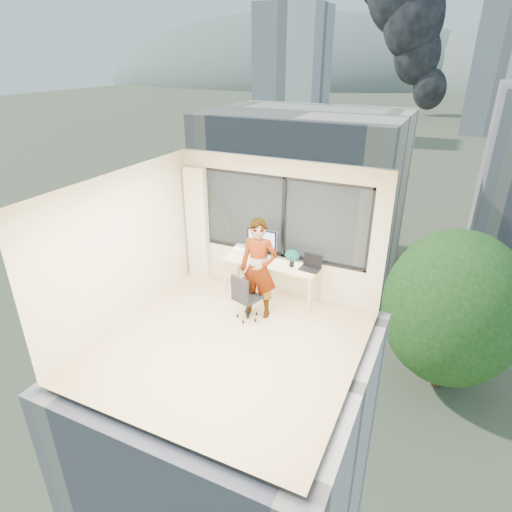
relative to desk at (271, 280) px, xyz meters
The scene contains 24 objects.
floor 1.70m from the desk, 90.00° to the right, with size 4.00×4.00×0.01m, color beige.
ceiling 2.78m from the desk, 90.00° to the right, with size 4.00×4.00×0.01m, color white.
wall_front 3.78m from the desk, 90.00° to the right, with size 4.00×0.01×2.60m, color beige.
wall_left 2.76m from the desk, 140.31° to the right, with size 0.01×4.00×2.60m, color beige.
wall_right 2.76m from the desk, 39.69° to the right, with size 0.01×4.00×2.60m, color beige.
window_wall 1.20m from the desk, 81.63° to the left, with size 3.30×0.16×1.55m, color black, non-canonical shape.
curtain 1.90m from the desk, behind, with size 0.45×0.14×2.30m, color beige.
desk is the anchor object (origin of this frame).
chair 0.86m from the desk, 95.04° to the right, with size 0.46×0.46×0.90m, color black, non-canonical shape.
person 0.83m from the desk, 86.59° to the right, with size 0.66×0.43×1.80m, color #2D2D33.
monitor 0.71m from the desk, 160.94° to the left, with size 0.59×0.13×0.59m, color black, non-canonical shape.
game_console 0.85m from the desk, 162.18° to the left, with size 0.33×0.27×0.08m, color white.
laptop 0.90m from the desk, ahead, with size 0.36×0.38×0.23m, color black, non-canonical shape.
cellphone 0.40m from the desk, 112.06° to the right, with size 0.12×0.05×0.01m, color black.
pen_cup 0.59m from the desk, ahead, with size 0.09×0.09×0.11m, color black.
handbag 0.63m from the desk, 34.33° to the left, with size 0.29×0.15×0.22m, color #0D4C50.
exterior_ground 119.21m from the desk, 90.00° to the left, with size 400.00×400.00×0.04m, color #515B3D.
near_bldg_a 30.64m from the desk, 107.62° to the left, with size 16.00×12.00×14.00m, color beige.
far_tower_a 99.69m from the desk, 110.55° to the left, with size 14.00×14.00×28.00m, color silver.
far_tower_b 118.61m from the desk, 86.13° to the left, with size 13.00×13.00×30.00m, color silver.
far_tower_d 160.05m from the desk, 112.02° to the left, with size 16.00×14.00×22.00m, color silver.
hill_a 340.51m from the desk, 110.65° to the left, with size 288.00×216.00×90.00m, color slate.
tree_a 27.88m from the desk, 128.19° to the left, with size 7.00×7.00×8.00m, color #1B4F1A, non-canonical shape.
tree_b 19.51m from the desk, 76.24° to the left, with size 7.60×7.60×9.00m, color #1B4F1A, non-canonical shape.
Camera 1 is at (2.81, -4.98, 4.26)m, focal length 30.28 mm.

